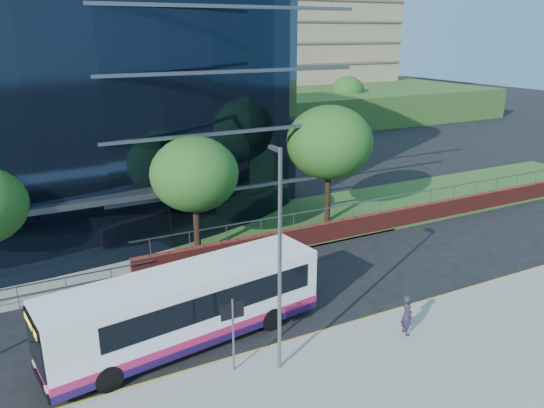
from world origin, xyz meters
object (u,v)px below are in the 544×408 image
tree_far_c (194,174)px  city_bus (189,306)px  tree_dist_f (348,90)px  street_sign (233,320)px  tree_far_d (330,143)px  streetlight_east (279,257)px  tree_dist_e (244,96)px  pedestrian (407,315)px

tree_far_c → city_bus: (-3.17, -7.92, -2.97)m
tree_far_c → tree_dist_f: (33.00, 33.00, -0.33)m
tree_dist_f → city_bus: 54.68m
street_sign → tree_far_d: tree_far_d is taller
tree_far_c → city_bus: tree_far_c is taller
tree_dist_f → streetlight_east: 55.74m
tree_dist_e → streetlight_east: 45.85m
tree_far_d → city_bus: bearing=-143.7°
street_sign → tree_far_c: bearing=76.7°
tree_far_d → tree_dist_f: tree_far_d is taller
tree_far_c → tree_far_d: 9.08m
tree_dist_e → tree_dist_f: tree_dist_e is taller
tree_far_c → pedestrian: tree_far_c is taller
tree_far_d → pedestrian: bearing=-109.7°
tree_far_c → tree_dist_e: (17.00, 31.00, 0.00)m
tree_far_c → tree_dist_e: bearing=61.3°
tree_far_d → streetlight_east: streetlight_east is taller
tree_dist_e → tree_far_c: bearing=-118.7°
tree_dist_f → tree_dist_e: bearing=-172.9°
tree_far_c → tree_dist_e: same height
city_bus → street_sign: bearing=-83.8°
street_sign → tree_dist_e: size_ratio=0.43×
tree_dist_f → pedestrian: tree_dist_f is taller
street_sign → tree_far_c: tree_far_c is taller
street_sign → city_bus: bearing=104.1°
tree_far_c → tree_far_d: tree_far_d is taller
tree_far_d → tree_dist_e: (8.00, 30.00, -0.65)m
streetlight_east → city_bus: size_ratio=0.72×
street_sign → tree_dist_f: 56.25m
city_bus → tree_dist_e: bearing=54.8°
streetlight_east → pedestrian: 6.50m
tree_far_d → streetlight_east: size_ratio=0.93×
tree_dist_e → tree_dist_f: bearing=7.1°
tree_dist_f → city_bus: size_ratio=0.54×
tree_far_d → streetlight_east: (-10.00, -12.17, -0.75)m
tree_dist_e → streetlight_east: (-18.00, -42.17, -0.10)m
street_sign → streetlight_east: (1.50, -0.59, 2.29)m
tree_far_c → streetlight_east: size_ratio=0.81×
street_sign → tree_far_d: bearing=45.2°
tree_far_c → city_bus: 9.04m
tree_far_c → tree_dist_f: size_ratio=1.08×
tree_far_c → tree_dist_f: bearing=45.0°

